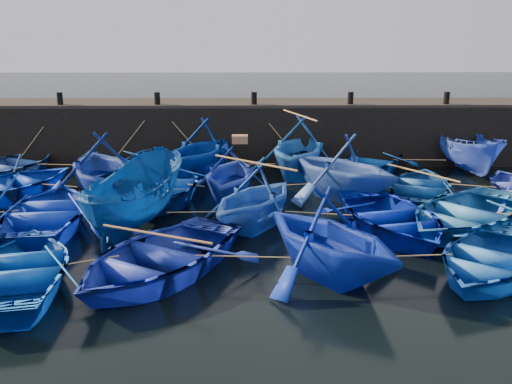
{
  "coord_description": "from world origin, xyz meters",
  "views": [
    {
      "loc": [
        -0.22,
        -14.08,
        5.76
      ],
      "look_at": [
        0.0,
        3.2,
        0.7
      ],
      "focal_mm": 40.0,
      "sensor_mm": 36.0,
      "label": 1
    }
  ],
  "objects": [
    {
      "name": "ground",
      "position": [
        0.0,
        0.0,
        0.0
      ],
      "size": [
        120.0,
        120.0,
        0.0
      ],
      "primitive_type": "plane",
      "color": "black",
      "rests_on": "ground"
    },
    {
      "name": "quay_wall",
      "position": [
        0.0,
        10.5,
        1.25
      ],
      "size": [
        26.0,
        2.5,
        2.5
      ],
      "primitive_type": "cube",
      "color": "black",
      "rests_on": "ground"
    },
    {
      "name": "quay_top",
      "position": [
        0.0,
        10.5,
        2.56
      ],
      "size": [
        26.0,
        2.5,
        0.12
      ],
      "primitive_type": "cube",
      "color": "black",
      "rests_on": "quay_wall"
    },
    {
      "name": "bollard_0",
      "position": [
        -8.0,
        9.6,
        2.87
      ],
      "size": [
        0.24,
        0.24,
        0.5
      ],
      "primitive_type": "cylinder",
      "color": "black",
      "rests_on": "quay_top"
    },
    {
      "name": "bollard_1",
      "position": [
        -4.0,
        9.6,
        2.87
      ],
      "size": [
        0.24,
        0.24,
        0.5
      ],
      "primitive_type": "cylinder",
      "color": "black",
      "rests_on": "quay_top"
    },
    {
      "name": "bollard_2",
      "position": [
        0.0,
        9.6,
        2.87
      ],
      "size": [
        0.24,
        0.24,
        0.5
      ],
      "primitive_type": "cylinder",
      "color": "black",
      "rests_on": "quay_top"
    },
    {
      "name": "bollard_3",
      "position": [
        4.0,
        9.6,
        2.87
      ],
      "size": [
        0.24,
        0.24,
        0.5
      ],
      "primitive_type": "cylinder",
      "color": "black",
      "rests_on": "quay_top"
    },
    {
      "name": "bollard_4",
      "position": [
        8.0,
        9.6,
        2.87
      ],
      "size": [
        0.24,
        0.24,
        0.5
      ],
      "primitive_type": "cylinder",
      "color": "black",
      "rests_on": "quay_top"
    },
    {
      "name": "boat_0",
      "position": [
        -9.61,
        7.73,
        0.5
      ],
      "size": [
        5.2,
        5.85,
        1.0
      ],
      "primitive_type": "imported",
      "rotation": [
        0.0,
        0.0,
        2.7
      ],
      "color": "navy",
      "rests_on": "ground"
    },
    {
      "name": "boat_1",
      "position": [
        -5.7,
        7.51,
        0.58
      ],
      "size": [
        4.21,
        5.72,
        1.15
      ],
      "primitive_type": "imported",
      "rotation": [
        0.0,
        0.0,
        -0.04
      ],
      "color": "#2A59A5",
      "rests_on": "ground"
    },
    {
      "name": "boat_2",
      "position": [
        -2.07,
        7.57,
        1.18
      ],
      "size": [
        5.27,
        5.61,
        2.36
      ],
      "primitive_type": "imported",
      "rotation": [
        0.0,
        0.0,
        -0.39
      ],
      "color": "navy",
      "rests_on": "ground"
    },
    {
      "name": "boat_3",
      "position": [
        1.73,
        7.64,
        1.21
      ],
      "size": [
        4.97,
        5.43,
        2.43
      ],
      "primitive_type": "imported",
      "rotation": [
        0.0,
        0.0,
        -0.24
      ],
      "color": "blue",
      "rests_on": "ground"
    },
    {
      "name": "boat_4",
      "position": [
        4.71,
        8.33,
        0.46
      ],
      "size": [
        5.07,
        5.45,
        0.92
      ],
      "primitive_type": "imported",
      "rotation": [
        0.0,
        0.0,
        -0.57
      ],
      "color": "navy",
      "rests_on": "ground"
    },
    {
      "name": "boat_5",
      "position": [
        8.62,
        8.19,
        0.88
      ],
      "size": [
        2.0,
        4.67,
        1.77
      ],
      "primitive_type": "imported",
      "rotation": [
        0.0,
        0.0,
        0.06
      ],
      "color": "blue",
      "rests_on": "ground"
    },
    {
      "name": "boat_6",
      "position": [
        -8.49,
        4.86,
        0.51
      ],
      "size": [
        5.81,
        6.05,
        1.02
      ],
      "primitive_type": "imported",
      "rotation": [
        0.0,
        0.0,
        2.48
      ],
      "color": "#0327AA",
      "rests_on": "ground"
    },
    {
      "name": "boat_7",
      "position": [
        -5.09,
        4.39,
        1.24
      ],
      "size": [
        5.57,
        5.92,
        2.49
      ],
      "primitive_type": "imported",
      "rotation": [
        0.0,
        0.0,
        3.53
      ],
      "color": "navy",
      "rests_on": "ground"
    },
    {
      "name": "boat_8",
      "position": [
        -3.21,
        4.69,
        0.55
      ],
      "size": [
        4.23,
        5.63,
        1.11
      ],
      "primitive_type": "imported",
      "rotation": [
        0.0,
        0.0,
        0.08
      ],
      "color": "blue",
      "rests_on": "ground"
    },
    {
      "name": "boat_9",
      "position": [
        -0.82,
        4.4,
        1.02
      ],
      "size": [
        3.83,
        4.28,
        2.03
      ],
      "primitive_type": "imported",
      "rotation": [
        0.0,
        0.0,
        3.0
      ],
      "color": "#1A34A3",
      "rests_on": "ground"
    },
    {
      "name": "boat_10",
      "position": [
        2.94,
        4.71,
        1.16
      ],
      "size": [
        5.81,
        5.83,
        2.33
      ],
      "primitive_type": "imported",
      "rotation": [
        0.0,
        0.0,
        3.91
      ],
      "color": "#284DA4",
      "rests_on": "ground"
    },
    {
      "name": "boat_11",
      "position": [
        5.68,
        4.63,
        0.46
      ],
      "size": [
        4.54,
        5.26,
        0.91
      ],
      "primitive_type": "imported",
      "rotation": [
        0.0,
        0.0,
        2.77
      ],
      "color": "navy",
      "rests_on": "ground"
    },
    {
      "name": "boat_14",
      "position": [
        -6.1,
        1.89,
        0.52
      ],
      "size": [
        4.08,
        5.34,
        1.03
      ],
      "primitive_type": "imported",
      "rotation": [
        0.0,
        0.0,
        3.25
      ],
      "color": "#0E2CB5",
      "rests_on": "ground"
    },
    {
      "name": "boat_15",
      "position": [
        -3.51,
        1.63,
        1.0
      ],
      "size": [
        3.01,
        5.48,
        2.01
      ],
      "primitive_type": "imported",
      "rotation": [
        0.0,
        0.0,
        2.93
      ],
      "color": "navy",
      "rests_on": "ground"
    },
    {
      "name": "boat_16",
      "position": [
        -0.06,
        1.69,
        0.99
      ],
      "size": [
        4.78,
        4.93,
        1.98
      ],
      "primitive_type": "imported",
      "rotation": [
        0.0,
        0.0,
        -0.58
      ],
      "color": "blue",
      "rests_on": "ground"
    },
    {
      "name": "boat_17",
      "position": [
        3.84,
        1.27,
        0.51
      ],
      "size": [
        4.58,
        5.63,
        1.03
      ],
      "primitive_type": "imported",
      "rotation": [
        0.0,
        0.0,
        0.23
      ],
      "color": "#001598",
      "rests_on": "ground"
    },
    {
      "name": "boat_18",
      "position": [
        6.03,
        1.49,
        0.55
      ],
      "size": [
        6.47,
        6.43,
        1.1
      ],
      "primitive_type": "imported",
      "rotation": [
        0.0,
        0.0,
        -0.81
      ],
      "color": "#195CAB",
      "rests_on": "ground"
    },
    {
      "name": "boat_21",
      "position": [
        -5.38,
        -2.14,
        0.48
      ],
      "size": [
        4.24,
        5.26,
        0.97
      ],
      "primitive_type": "imported",
      "rotation": [
        0.0,
        0.0,
        3.35
      ],
      "color": "#073F9C",
      "rests_on": "ground"
    },
    {
      "name": "boat_22",
      "position": [
        -2.4,
        -1.6,
        0.53
      ],
      "size": [
        5.81,
        6.29,
        1.06
      ],
      "primitive_type": "imported",
      "rotation": [
        0.0,
        0.0,
        -0.55
      ],
      "color": "#182B9F",
      "rests_on": "ground"
    },
    {
      "name": "boat_23",
      "position": [
        1.65,
        -1.75,
        1.1
      ],
      "size": [
        5.38,
        5.5,
        2.2
      ],
      "primitive_type": "imported",
      "rotation": [
        0.0,
        0.0,
        0.64
      ],
      "color": "#0822A7",
      "rests_on": "ground"
    },
    {
      "name": "boat_24",
      "position": [
        5.49,
        -1.61,
        0.47
      ],
      "size": [
        5.33,
        5.58,
        0.94
      ],
      "primitive_type": "imported",
      "rotation": [
        0.0,
        0.0,
        -0.64
      ],
      "color": "#124BA9",
      "rests_on": "ground"
    },
    {
      "name": "wooden_crate",
      "position": [
        -0.52,
        4.4,
        2.16
      ],
      "size": [
        0.52,
        0.38,
        0.26
      ],
      "primitive_type": "cube",
      "color": "brown",
      "rests_on": "boat_9"
    },
    {
      "name": "mooring_ropes",
      "position": [
        -0.26,
        5.07,
        0.88
      ],
      "size": [
        18.27,
        11.7,
        2.1
      ],
      "color": "tan",
      "rests_on": "ground"
    },
    {
      "name": "loose_oars",
      "position": [
        1.24,
        3.09,
        1.63
      ],
      "size": [
        10.34,
        11.32,
        1.57
      ],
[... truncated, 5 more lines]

